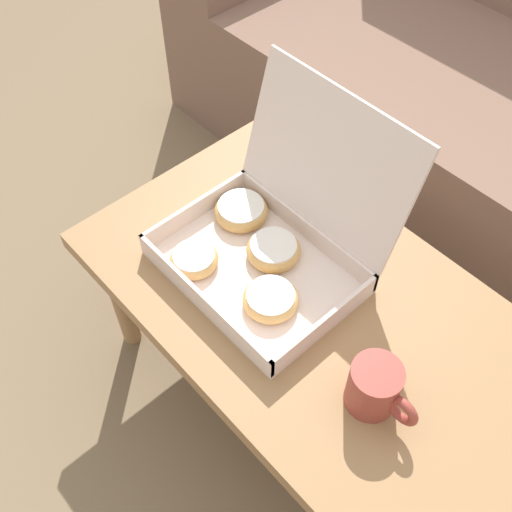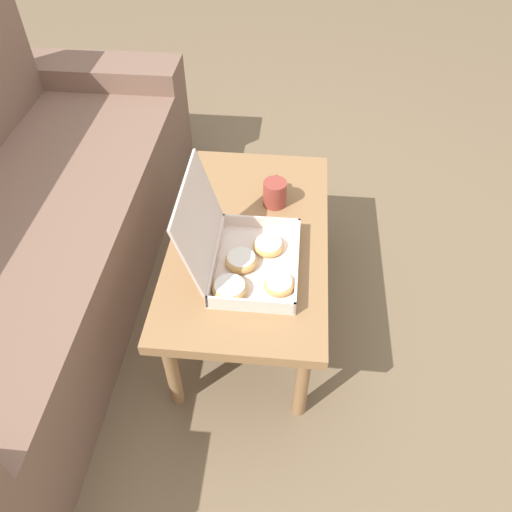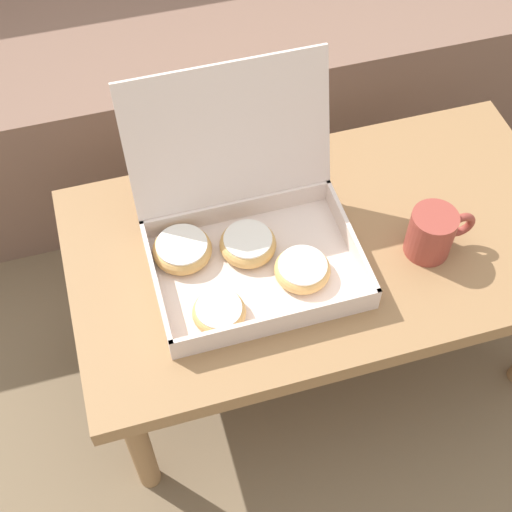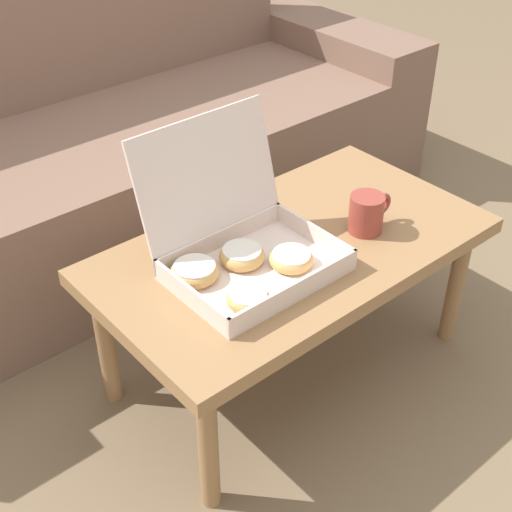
{
  "view_description": "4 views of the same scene",
  "coord_description": "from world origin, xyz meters",
  "views": [
    {
      "loc": [
        0.36,
        -0.59,
        1.33
      ],
      "look_at": [
        -0.15,
        -0.13,
        0.45
      ],
      "focal_mm": 42.0,
      "sensor_mm": 36.0,
      "label": 1
    },
    {
      "loc": [
        -1.24,
        -0.23,
        1.59
      ],
      "look_at": [
        -0.15,
        -0.13,
        0.45
      ],
      "focal_mm": 35.0,
      "sensor_mm": 36.0,
      "label": 2
    },
    {
      "loc": [
        -0.35,
        -0.85,
        1.47
      ],
      "look_at": [
        -0.15,
        -0.13,
        0.45
      ],
      "focal_mm": 50.0,
      "sensor_mm": 36.0,
      "label": 3
    },
    {
      "loc": [
        -0.98,
        -1.11,
        1.38
      ],
      "look_at": [
        -0.15,
        -0.13,
        0.45
      ],
      "focal_mm": 50.0,
      "sensor_mm": 36.0,
      "label": 4
    }
  ],
  "objects": [
    {
      "name": "ground_plane",
      "position": [
        0.0,
        0.0,
        0.0
      ],
      "size": [
        12.0,
        12.0,
        0.0
      ],
      "primitive_type": "plane",
      "color": "#756047"
    },
    {
      "name": "pastry_box",
      "position": [
        -0.16,
        -0.09,
        0.46
      ],
      "size": [
        0.37,
        0.35,
        0.32
      ],
      "color": "silver",
      "rests_on": "coffee_table"
    },
    {
      "name": "coffee_mug",
      "position": [
        0.18,
        -0.17,
        0.45
      ],
      "size": [
        0.13,
        0.09,
        0.1
      ],
      "color": "#993D33",
      "rests_on": "coffee_table"
    },
    {
      "name": "couch",
      "position": [
        0.0,
        0.82,
        0.29
      ],
      "size": [
        2.23,
        0.83,
        0.88
      ],
      "color": "#7A5B4C",
      "rests_on": "ground_plane"
    },
    {
      "name": "coffee_table",
      "position": [
        0.0,
        -0.09,
        0.36
      ],
      "size": [
        0.97,
        0.54,
        0.4
      ],
      "color": "#997047",
      "rests_on": "ground_plane"
    }
  ]
}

